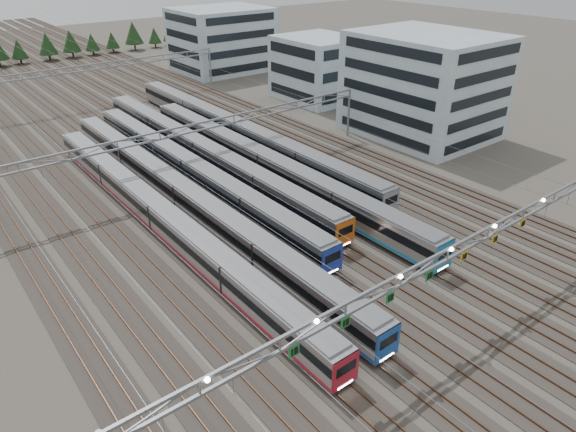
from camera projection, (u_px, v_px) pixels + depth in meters
ground at (435, 326)px, 44.19m from camera, size 400.00×400.00×0.00m
track_bed at (66, 83)px, 112.75m from camera, size 54.00×260.00×5.42m
train_a at (160, 216)px, 57.72m from camera, size 2.59×60.49×3.36m
train_b at (184, 196)px, 62.07m from camera, size 2.65×66.00×3.44m
train_c at (191, 170)px, 69.02m from camera, size 2.70×56.60×3.52m
train_d at (201, 151)px, 74.93m from camera, size 2.74×60.83×3.57m
train_e at (266, 164)px, 70.52m from camera, size 2.80×59.52×3.65m
train_f at (239, 132)px, 82.35m from camera, size 2.87×64.74×3.74m
gantry_near at (448, 257)px, 40.71m from camera, size 56.36×0.61×8.08m
gantry_mid at (199, 133)px, 68.86m from camera, size 56.36×0.36×8.00m
gantry_far at (85, 73)px, 100.03m from camera, size 56.36×0.36×8.00m
depot_bldg_south at (424, 85)px, 84.29m from camera, size 18.00×22.00×16.43m
depot_bldg_mid at (319, 68)px, 104.55m from camera, size 14.00×16.00×12.36m
depot_bldg_north at (222, 40)px, 127.42m from camera, size 22.00×18.00×14.82m
treeline at (19, 48)px, 135.00m from camera, size 93.80×5.60×7.02m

